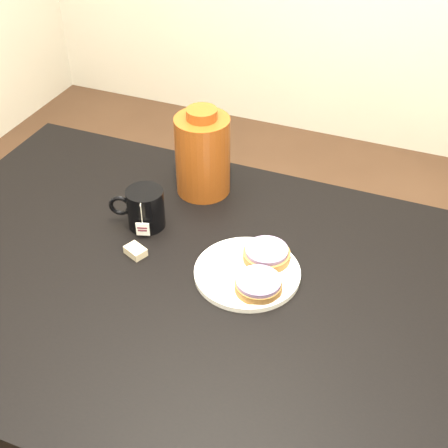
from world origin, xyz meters
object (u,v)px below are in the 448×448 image
at_px(table, 209,314).
at_px(bagel_back, 267,254).
at_px(plate, 247,272).
at_px(bagel_front, 258,285).
at_px(bagel_package, 203,154).
at_px(teabag_pouch, 136,251).
at_px(mug, 145,208).

bearing_deg(table, bagel_back, 51.85).
distance_m(plate, bagel_front, 0.06).
bearing_deg(bagel_package, plate, -50.36).
bearing_deg(table, plate, 43.43).
bearing_deg(bagel_back, teabag_pouch, -163.61).
bearing_deg(bagel_front, plate, 132.14).
height_order(bagel_front, bagel_package, bagel_package).
relative_size(plate, bagel_package, 1.00).
xyz_separation_m(plate, mug, (-0.27, 0.07, 0.04)).
bearing_deg(table, bagel_front, 8.52).
xyz_separation_m(table, teabag_pouch, (-0.18, 0.03, 0.09)).
bearing_deg(bagel_package, table, -64.79).
height_order(bagel_front, mug, mug).
height_order(table, mug, mug).
distance_m(mug, bagel_package, 0.20).
height_order(plate, mug, mug).
bearing_deg(bagel_back, plate, -115.28).
distance_m(table, mug, 0.28).
distance_m(plate, mug, 0.29).
distance_m(table, bagel_back, 0.18).
relative_size(bagel_front, bagel_package, 0.60).
bearing_deg(mug, bagel_package, 52.15).
xyz_separation_m(table, plate, (0.06, 0.06, 0.09)).
distance_m(bagel_back, mug, 0.30).
bearing_deg(bagel_package, bagel_front, -49.98).
distance_m(table, bagel_front, 0.15).
relative_size(bagel_back, mug, 0.88).
xyz_separation_m(table, bagel_package, (-0.15, 0.31, 0.19)).
bearing_deg(mug, table, -49.64).
height_order(bagel_back, mug, mug).
bearing_deg(bagel_package, bagel_back, -40.79).
bearing_deg(bagel_back, bagel_front, -80.72).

